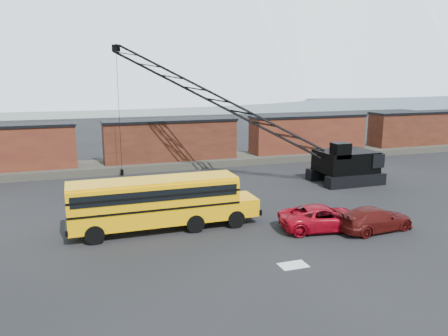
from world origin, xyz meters
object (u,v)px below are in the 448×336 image
object	(u,v)px
red_pickup	(324,218)
maroon_suv	(375,219)
school_bus	(160,201)
crawler_crane	(222,102)

from	to	relation	value
red_pickup	maroon_suv	xyz separation A→B (m)	(2.84, -1.15, -0.03)
school_bus	red_pickup	size ratio (longest dim) A/B	2.16
school_bus	crawler_crane	bearing A→B (deg)	55.59
maroon_suv	crawler_crane	xyz separation A→B (m)	(-4.48, 15.68, 6.23)
school_bus	red_pickup	bearing A→B (deg)	-18.92
red_pickup	crawler_crane	size ratio (longest dim) A/B	0.25
red_pickup	maroon_suv	size ratio (longest dim) A/B	1.08
school_bus	maroon_suv	xyz separation A→B (m)	(12.23, -4.37, -1.07)
school_bus	maroon_suv	world-z (taller)	school_bus
school_bus	crawler_crane	distance (m)	14.65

